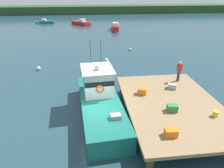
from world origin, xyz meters
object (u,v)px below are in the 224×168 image
(main_fishing_boat, at_px, (99,99))
(moored_boat_far_right, at_px, (116,27))
(moored_boat_mid_harbor, at_px, (46,22))
(bait_bucket, at_px, (215,114))
(mooring_buoy_inshore, at_px, (39,68))
(mooring_buoy_spare_mooring, at_px, (130,49))
(crate_stack_near_edge, at_px, (142,91))
(crate_single_far, at_px, (172,108))
(deckhand_by_the_boat, at_px, (179,71))
(mooring_buoy_channel_marker, at_px, (85,71))
(moored_boat_near_channel, at_px, (81,23))
(crate_stack_mid_dock, at_px, (171,133))
(crate_single_by_cleat, at_px, (172,86))
(mooring_buoy_outer, at_px, (106,60))

(main_fishing_boat, bearing_deg, moored_boat_far_right, 80.43)
(moored_boat_far_right, bearing_deg, moored_boat_mid_harbor, 147.86)
(main_fishing_boat, relative_size, bait_bucket, 29.16)
(mooring_buoy_inshore, distance_m, mooring_buoy_spare_mooring, 12.69)
(crate_stack_near_edge, relative_size, moored_boat_mid_harbor, 0.14)
(crate_single_far, distance_m, deckhand_by_the_boat, 4.71)
(bait_bucket, bearing_deg, main_fishing_boat, 154.31)
(bait_bucket, relative_size, mooring_buoy_channel_marker, 0.69)
(crate_single_far, height_order, mooring_buoy_channel_marker, crate_single_far)
(mooring_buoy_channel_marker, bearing_deg, moored_boat_near_channel, 91.78)
(bait_bucket, relative_size, mooring_buoy_spare_mooring, 0.97)
(crate_stack_mid_dock, distance_m, mooring_buoy_spare_mooring, 19.54)
(crate_single_by_cleat, bearing_deg, deckhand_by_the_boat, 52.10)
(crate_single_far, height_order, crate_single_by_cleat, crate_single_far)
(crate_stack_mid_dock, distance_m, mooring_buoy_inshore, 16.13)
(moored_boat_near_channel, height_order, mooring_buoy_outer, moored_boat_near_channel)
(bait_bucket, relative_size, moored_boat_near_channel, 0.07)
(moored_boat_far_right, bearing_deg, mooring_buoy_spare_mooring, -89.90)
(moored_boat_near_channel, bearing_deg, crate_stack_mid_dock, -82.69)
(moored_boat_mid_harbor, distance_m, mooring_buoy_inshore, 31.84)
(crate_stack_near_edge, xyz_separation_m, mooring_buoy_spare_mooring, (2.16, 14.91, -1.24))
(crate_stack_mid_dock, xyz_separation_m, mooring_buoy_spare_mooring, (1.82, 19.42, -1.22))
(main_fishing_boat, distance_m, crate_stack_mid_dock, 5.60)
(main_fishing_boat, xyz_separation_m, crate_stack_mid_dock, (3.32, -4.50, 0.39))
(crate_stack_near_edge, distance_m, crate_single_by_cleat, 2.46)
(deckhand_by_the_boat, bearing_deg, moored_boat_near_channel, 103.35)
(moored_boat_near_channel, bearing_deg, deckhand_by_the_boat, -76.65)
(crate_single_by_cleat, bearing_deg, mooring_buoy_channel_marker, 133.61)
(crate_single_far, xyz_separation_m, bait_bucket, (2.27, -0.80, -0.04))
(bait_bucket, distance_m, moored_boat_mid_harbor, 46.57)
(crate_stack_near_edge, height_order, moored_boat_near_channel, crate_stack_near_edge)
(moored_boat_near_channel, distance_m, mooring_buoy_outer, 26.81)
(crate_single_by_cleat, bearing_deg, moored_boat_near_channel, 101.45)
(crate_single_by_cleat, xyz_separation_m, mooring_buoy_inshore, (-11.28, 8.08, -1.17))
(mooring_buoy_inshore, height_order, mooring_buoy_spare_mooring, mooring_buoy_inshore)
(mooring_buoy_spare_mooring, xyz_separation_m, mooring_buoy_channel_marker, (-6.21, -7.56, 0.07))
(mooring_buoy_outer, height_order, mooring_buoy_channel_marker, mooring_buoy_channel_marker)
(bait_bucket, distance_m, mooring_buoy_channel_marker, 12.99)
(crate_stack_mid_dock, bearing_deg, moored_boat_far_right, 87.06)
(main_fishing_boat, bearing_deg, moored_boat_mid_harbor, 104.78)
(crate_single_far, height_order, mooring_buoy_spare_mooring, crate_single_far)
(crate_single_by_cleat, xyz_separation_m, mooring_buoy_channel_marker, (-6.44, 6.76, -1.13))
(mooring_buoy_spare_mooring, bearing_deg, moored_boat_far_right, 90.10)
(crate_single_far, height_order, moored_boat_mid_harbor, crate_single_far)
(moored_boat_mid_harbor, bearing_deg, moored_boat_near_channel, -20.51)
(bait_bucket, relative_size, mooring_buoy_outer, 0.71)
(crate_single_by_cleat, bearing_deg, moored_boat_mid_harbor, 111.97)
(moored_boat_far_right, height_order, mooring_buoy_outer, moored_boat_far_right)
(deckhand_by_the_boat, distance_m, mooring_buoy_spare_mooring, 13.27)
(bait_bucket, xyz_separation_m, mooring_buoy_channel_marker, (-7.58, 10.49, -1.13))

